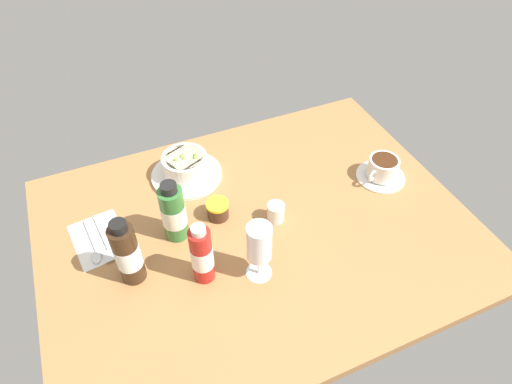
# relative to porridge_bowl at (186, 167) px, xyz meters

# --- Properties ---
(ground_plane) EXTENTS (1.10, 0.84, 0.03)m
(ground_plane) POSITION_rel_porridge_bowl_xyz_m (-0.11, 0.26, -0.05)
(ground_plane) COLOR #9E6B3D
(porridge_bowl) EXTENTS (0.20, 0.20, 0.08)m
(porridge_bowl) POSITION_rel_porridge_bowl_xyz_m (0.00, 0.00, 0.00)
(porridge_bowl) COLOR silver
(porridge_bowl) RESTS_ON ground_plane
(cutlery_setting) EXTENTS (0.14, 0.18, 0.01)m
(cutlery_setting) POSITION_rel_porridge_bowl_xyz_m (0.28, 0.14, -0.03)
(cutlery_setting) COLOR silver
(cutlery_setting) RESTS_ON ground_plane
(coffee_cup) EXTENTS (0.14, 0.14, 0.07)m
(coffee_cup) POSITION_rel_porridge_bowl_xyz_m (-0.52, 0.23, -0.00)
(coffee_cup) COLOR silver
(coffee_cup) RESTS_ON ground_plane
(creamer_jug) EXTENTS (0.05, 0.05, 0.06)m
(creamer_jug) POSITION_rel_porridge_bowl_xyz_m (-0.17, 0.25, -0.01)
(creamer_jug) COLOR silver
(creamer_jug) RESTS_ON ground_plane
(wine_glass) EXTENTS (0.06, 0.06, 0.16)m
(wine_glass) POSITION_rel_porridge_bowl_xyz_m (-0.06, 0.39, 0.07)
(wine_glass) COLOR white
(wine_glass) RESTS_ON ground_plane
(jam_jar) EXTENTS (0.06, 0.06, 0.05)m
(jam_jar) POSITION_rel_porridge_bowl_xyz_m (-0.03, 0.18, -0.01)
(jam_jar) COLOR #422618
(jam_jar) RESTS_ON ground_plane
(sauce_bottle_green) EXTENTS (0.06, 0.06, 0.18)m
(sauce_bottle_green) POSITION_rel_porridge_bowl_xyz_m (0.09, 0.20, 0.04)
(sauce_bottle_green) COLOR #337233
(sauce_bottle_green) RESTS_ON ground_plane
(sauce_bottle_brown) EXTENTS (0.06, 0.06, 0.19)m
(sauce_bottle_brown) POSITION_rel_porridge_bowl_xyz_m (0.22, 0.28, 0.05)
(sauce_bottle_brown) COLOR #382314
(sauce_bottle_brown) RESTS_ON ground_plane
(sauce_bottle_red) EXTENTS (0.05, 0.05, 0.18)m
(sauce_bottle_red) POSITION_rel_porridge_bowl_xyz_m (0.06, 0.35, 0.05)
(sauce_bottle_red) COLOR #B21E19
(sauce_bottle_red) RESTS_ON ground_plane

